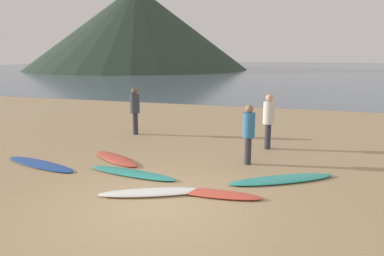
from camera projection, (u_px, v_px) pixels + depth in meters
ground_plane at (241, 121)px, 16.39m from camera, size 120.00×120.00×0.20m
ocean_water at (289, 69)px, 66.73m from camera, size 140.00×100.00×0.01m
headland_hill at (137, 28)px, 65.24m from camera, size 40.10×40.10×14.73m
surfboard_0 at (40, 164)px, 9.67m from camera, size 2.64×1.16×0.06m
surfboard_1 at (116, 159)px, 10.13m from camera, size 1.99×1.49×0.09m
surfboard_2 at (132, 173)px, 8.91m from camera, size 2.50×0.83×0.08m
surfboard_3 at (153, 192)px, 7.67m from camera, size 2.30×1.36×0.10m
surfboard_4 at (215, 194)px, 7.61m from camera, size 2.02×0.54×0.08m
surfboard_5 at (282, 179)px, 8.48m from camera, size 2.58×1.88×0.08m
person_0 at (135, 107)px, 13.15m from camera, size 0.35×0.35×1.73m
person_1 at (249, 130)px, 9.57m from camera, size 0.33×0.33×1.63m
person_2 at (269, 117)px, 11.14m from camera, size 0.35×0.35×1.73m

